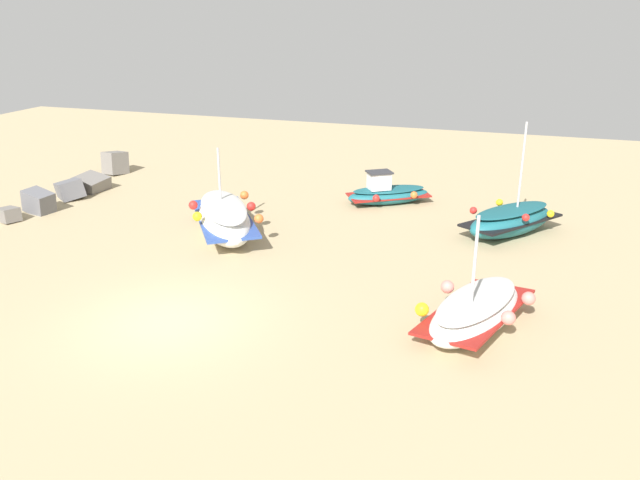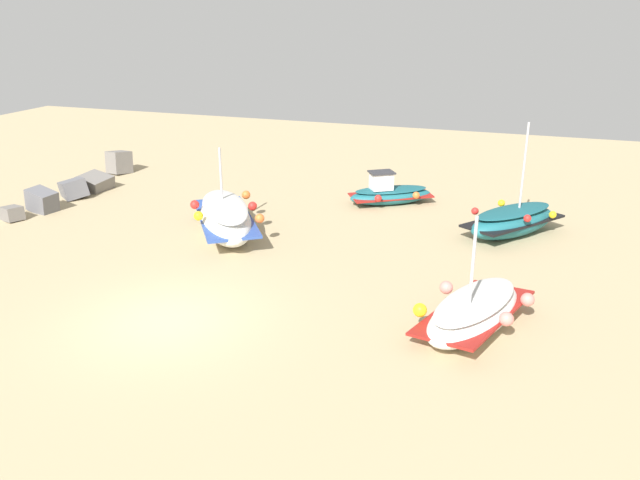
# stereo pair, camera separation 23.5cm
# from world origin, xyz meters

# --- Properties ---
(ground_plane) EXTENTS (57.38, 57.38, 0.00)m
(ground_plane) POSITION_xyz_m (0.00, 0.00, 0.00)
(ground_plane) COLOR tan
(fishing_boat_1) EXTENTS (4.28, 2.78, 3.06)m
(fishing_boat_1) POSITION_xyz_m (2.13, -7.36, 0.45)
(fishing_boat_1) COLOR white
(fishing_boat_1) RESTS_ON ground_plane
(fishing_boat_2) EXTENTS (4.01, 3.48, 3.92)m
(fishing_boat_2) POSITION_xyz_m (9.49, -7.82, 0.53)
(fishing_boat_2) COLOR #1E6670
(fishing_boat_2) RESTS_ON ground_plane
(fishing_boat_3) EXTENTS (4.93, 4.14, 2.94)m
(fishing_boat_3) POSITION_xyz_m (6.30, 1.57, 0.61)
(fishing_boat_3) COLOR white
(fishing_boat_3) RESTS_ON ground_plane
(fishing_boat_4) EXTENTS (2.89, 3.48, 1.37)m
(fishing_boat_4) POSITION_xyz_m (11.78, -2.94, 0.42)
(fishing_boat_4) COLOR #1E6670
(fishing_boat_4) RESTS_ON ground_plane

